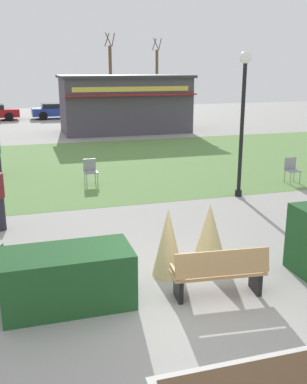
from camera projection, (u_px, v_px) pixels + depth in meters
ground_plane at (178, 302)px, 7.89m from camera, size 80.00×80.00×0.00m
lawn_patch at (84, 165)px, 18.75m from camera, size 36.00×12.00×0.01m
park_bench at (219, 272)px, 7.94m from camera, size 1.74×0.68×0.95m
hedge_left at (68, 278)px, 7.68m from camera, size 2.20×1.10×1.00m
ornamental_grass_behind_left at (168, 242)px, 8.75m from camera, size 0.63×0.63×1.38m
ornamental_grass_behind_right at (209, 232)px, 9.48m from camera, size 0.72×0.72×1.24m
lamppost_mid at (243, 108)px, 13.57m from camera, size 0.36×0.36×4.44m
food_kiosk at (125, 104)px, 28.05m from camera, size 8.03×4.45×3.50m
cafe_chair_west at (292, 168)px, 15.88m from camera, size 0.45×0.45×0.89m
cafe_chair_east at (90, 169)px, 15.64m from camera, size 0.46×0.46×0.89m
parked_car_center_slot at (58, 110)px, 35.57m from camera, size 4.24×2.13×1.20m
tree_left_bg at (157, 78)px, 43.82m from camera, size 0.91×0.96×6.62m
tree_right_bg at (111, 78)px, 39.44m from camera, size 0.91×0.96×6.80m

